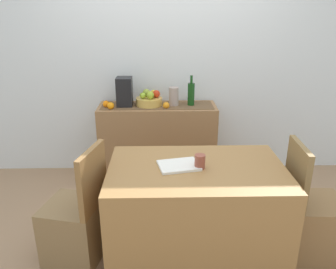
{
  "coord_description": "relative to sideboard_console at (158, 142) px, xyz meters",
  "views": [
    {
      "loc": [
        -0.08,
        -2.5,
        1.79
      ],
      "look_at": [
        -0.01,
        0.39,
        0.7
      ],
      "focal_mm": 35.96,
      "sensor_mm": 36.0,
      "label": 1
    }
  ],
  "objects": [
    {
      "name": "apple_upper",
      "position": [
        -0.04,
        0.08,
        0.53
      ],
      "size": [
        0.07,
        0.07,
        0.07
      ],
      "primitive_type": "sphere",
      "color": "gold",
      "rests_on": "fruit_bowl"
    },
    {
      "name": "apple_rear",
      "position": [
        -0.01,
        0.01,
        0.54
      ],
      "size": [
        0.08,
        0.08,
        0.08
      ],
      "primitive_type": "sphere",
      "color": "red",
      "rests_on": "fruit_bowl"
    },
    {
      "name": "chair_near_window",
      "position": [
        -0.6,
        -1.29,
        -0.15
      ],
      "size": [
        0.48,
        0.48,
        0.9
      ],
      "color": "olive",
      "rests_on": "ground"
    },
    {
      "name": "ceramic_vase",
      "position": [
        0.17,
        0.0,
        0.51
      ],
      "size": [
        0.1,
        0.1,
        0.2
      ],
      "primitive_type": "cylinder",
      "color": "#A5928A",
      "rests_on": "sideboard_console"
    },
    {
      "name": "fruit_bowl",
      "position": [
        -0.08,
        0.0,
        0.46
      ],
      "size": [
        0.27,
        0.27,
        0.08
      ],
      "primitive_type": "cylinder",
      "color": "gold",
      "rests_on": "table_runner"
    },
    {
      "name": "dining_table",
      "position": [
        0.29,
        -1.29,
        -0.04
      ],
      "size": [
        1.25,
        0.8,
        0.74
      ],
      "primitive_type": "cube",
      "color": "#9E703E",
      "rests_on": "ground"
    },
    {
      "name": "sideboard_console",
      "position": [
        0.0,
        0.0,
        0.0
      ],
      "size": [
        1.24,
        0.42,
        0.83
      ],
      "primitive_type": "cube",
      "color": "#946942",
      "rests_on": "ground"
    },
    {
      "name": "coffee_cup",
      "position": [
        0.3,
        -1.3,
        0.38
      ],
      "size": [
        0.07,
        0.07,
        0.1
      ],
      "primitive_type": "cylinder",
      "color": "brown",
      "rests_on": "dining_table"
    },
    {
      "name": "table_runner",
      "position": [
        0.0,
        0.0,
        0.42
      ],
      "size": [
        1.16,
        0.32,
        0.01
      ],
      "primitive_type": "cube",
      "color": "brown",
      "rests_on": "sideboard_console"
    },
    {
      "name": "ground_plane",
      "position": [
        0.11,
        -0.92,
        -0.42
      ],
      "size": [
        6.4,
        6.4,
        0.02
      ],
      "primitive_type": "cube",
      "color": "#9C795A",
      "rests_on": "ground"
    },
    {
      "name": "coffee_maker",
      "position": [
        -0.34,
        0.0,
        0.56
      ],
      "size": [
        0.16,
        0.18,
        0.3
      ],
      "primitive_type": "cube",
      "color": "black",
      "rests_on": "sideboard_console"
    },
    {
      "name": "room_wall_rear",
      "position": [
        0.11,
        0.26,
        0.94
      ],
      "size": [
        6.4,
        0.06,
        2.7
      ],
      "primitive_type": "cube",
      "color": "silver",
      "rests_on": "ground"
    },
    {
      "name": "apple_front",
      "position": [
        -0.15,
        -0.03,
        0.53
      ],
      "size": [
        0.06,
        0.06,
        0.06
      ],
      "primitive_type": "sphere",
      "color": "#91B52E",
      "rests_on": "fruit_bowl"
    },
    {
      "name": "apple_right",
      "position": [
        -0.11,
        0.07,
        0.54
      ],
      "size": [
        0.08,
        0.08,
        0.08
      ],
      "primitive_type": "sphere",
      "color": "#8FA437",
      "rests_on": "fruit_bowl"
    },
    {
      "name": "chair_by_corner",
      "position": [
        1.18,
        -1.29,
        -0.15
      ],
      "size": [
        0.42,
        0.42,
        0.9
      ],
      "color": "olive",
      "rests_on": "ground"
    },
    {
      "name": "orange_loose_near_bowl",
      "position": [
        0.09,
        -0.11,
        0.45
      ],
      "size": [
        0.07,
        0.07,
        0.07
      ],
      "primitive_type": "sphere",
      "color": "orange",
      "rests_on": "sideboard_console"
    },
    {
      "name": "open_book",
      "position": [
        0.16,
        -1.28,
        0.33
      ],
      "size": [
        0.32,
        0.26,
        0.02
      ],
      "primitive_type": "cube",
      "rotation": [
        0.0,
        0.0,
        0.21
      ],
      "color": "white",
      "rests_on": "dining_table"
    },
    {
      "name": "orange_loose_end",
      "position": [
        -0.53,
        -0.05,
        0.45
      ],
      "size": [
        0.07,
        0.07,
        0.07
      ],
      "primitive_type": "sphere",
      "color": "orange",
      "rests_on": "sideboard_console"
    },
    {
      "name": "wine_bottle",
      "position": [
        0.35,
        0.0,
        0.54
      ],
      "size": [
        0.07,
        0.07,
        0.32
      ],
      "color": "#144015",
      "rests_on": "sideboard_console"
    },
    {
      "name": "apple_center",
      "position": [
        -0.07,
        -0.05,
        0.54
      ],
      "size": [
        0.08,
        0.08,
        0.08
      ],
      "primitive_type": "sphere",
      "color": "#94AD2C",
      "rests_on": "fruit_bowl"
    },
    {
      "name": "orange_loose_mid",
      "position": [
        -0.47,
        -0.12,
        0.45
      ],
      "size": [
        0.07,
        0.07,
        0.07
      ],
      "primitive_type": "sphere",
      "color": "orange",
      "rests_on": "sideboard_console"
    }
  ]
}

